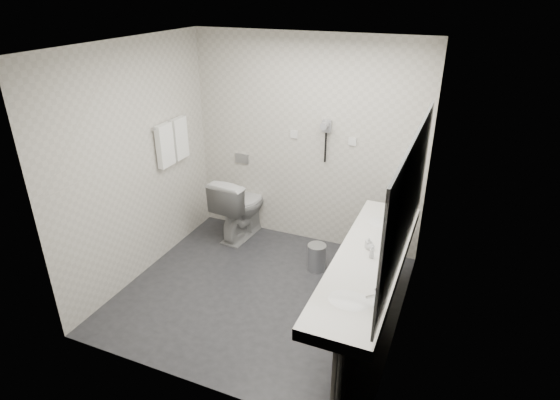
% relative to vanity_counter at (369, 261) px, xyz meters
% --- Properties ---
extents(floor, '(2.80, 2.80, 0.00)m').
position_rel_vanity_counter_xyz_m(floor, '(-1.12, 0.20, -0.80)').
color(floor, '#26262B').
rests_on(floor, ground).
extents(ceiling, '(2.80, 2.80, 0.00)m').
position_rel_vanity_counter_xyz_m(ceiling, '(-1.12, 0.20, 1.70)').
color(ceiling, silver).
rests_on(ceiling, wall_back).
extents(wall_back, '(2.80, 0.00, 2.80)m').
position_rel_vanity_counter_xyz_m(wall_back, '(-1.12, 1.50, 0.45)').
color(wall_back, beige).
rests_on(wall_back, floor).
extents(wall_front, '(2.80, 0.00, 2.80)m').
position_rel_vanity_counter_xyz_m(wall_front, '(-1.12, -1.10, 0.45)').
color(wall_front, beige).
rests_on(wall_front, floor).
extents(wall_left, '(0.00, 2.60, 2.60)m').
position_rel_vanity_counter_xyz_m(wall_left, '(-2.52, 0.20, 0.45)').
color(wall_left, beige).
rests_on(wall_left, floor).
extents(wall_right, '(0.00, 2.60, 2.60)m').
position_rel_vanity_counter_xyz_m(wall_right, '(0.27, 0.20, 0.45)').
color(wall_right, beige).
rests_on(wall_right, floor).
extents(vanity_counter, '(0.55, 2.20, 0.10)m').
position_rel_vanity_counter_xyz_m(vanity_counter, '(0.00, 0.00, 0.00)').
color(vanity_counter, silver).
rests_on(vanity_counter, floor).
extents(vanity_panel, '(0.03, 2.15, 0.75)m').
position_rel_vanity_counter_xyz_m(vanity_panel, '(0.02, 0.00, -0.42)').
color(vanity_panel, gray).
rests_on(vanity_panel, floor).
extents(vanity_post_near, '(0.06, 0.06, 0.75)m').
position_rel_vanity_counter_xyz_m(vanity_post_near, '(0.05, -1.04, -0.42)').
color(vanity_post_near, silver).
rests_on(vanity_post_near, floor).
extents(vanity_post_far, '(0.06, 0.06, 0.75)m').
position_rel_vanity_counter_xyz_m(vanity_post_far, '(0.05, 1.04, -0.42)').
color(vanity_post_far, silver).
rests_on(vanity_post_far, floor).
extents(mirror, '(0.02, 2.20, 1.05)m').
position_rel_vanity_counter_xyz_m(mirror, '(0.26, 0.00, 0.65)').
color(mirror, '#B2BCC6').
rests_on(mirror, wall_right).
extents(basin_near, '(0.40, 0.31, 0.05)m').
position_rel_vanity_counter_xyz_m(basin_near, '(0.00, -0.65, 0.04)').
color(basin_near, silver).
rests_on(basin_near, vanity_counter).
extents(basin_far, '(0.40, 0.31, 0.05)m').
position_rel_vanity_counter_xyz_m(basin_far, '(0.00, 0.65, 0.04)').
color(basin_far, silver).
rests_on(basin_far, vanity_counter).
extents(faucet_near, '(0.04, 0.04, 0.15)m').
position_rel_vanity_counter_xyz_m(faucet_near, '(0.19, -0.65, 0.12)').
color(faucet_near, silver).
rests_on(faucet_near, vanity_counter).
extents(faucet_far, '(0.04, 0.04, 0.15)m').
position_rel_vanity_counter_xyz_m(faucet_far, '(0.19, 0.65, 0.12)').
color(faucet_far, silver).
rests_on(faucet_far, vanity_counter).
extents(soap_bottle_a, '(0.07, 0.07, 0.11)m').
position_rel_vanity_counter_xyz_m(soap_bottle_a, '(-0.04, 0.13, 0.11)').
color(soap_bottle_a, beige).
rests_on(soap_bottle_a, vanity_counter).
extents(soap_bottle_b, '(0.09, 0.09, 0.09)m').
position_rel_vanity_counter_xyz_m(soap_bottle_b, '(-0.02, 0.11, 0.09)').
color(soap_bottle_b, beige).
rests_on(soap_bottle_b, vanity_counter).
extents(soap_bottle_c, '(0.05, 0.05, 0.11)m').
position_rel_vanity_counter_xyz_m(soap_bottle_c, '(0.02, -0.01, 0.10)').
color(soap_bottle_c, beige).
rests_on(soap_bottle_c, vanity_counter).
extents(glass_left, '(0.07, 0.07, 0.10)m').
position_rel_vanity_counter_xyz_m(glass_left, '(0.11, 0.26, 0.10)').
color(glass_left, silver).
rests_on(glass_left, vanity_counter).
extents(toilet, '(0.53, 0.85, 0.82)m').
position_rel_vanity_counter_xyz_m(toilet, '(-1.89, 1.24, -0.39)').
color(toilet, silver).
rests_on(toilet, floor).
extents(flush_plate, '(0.18, 0.02, 0.12)m').
position_rel_vanity_counter_xyz_m(flush_plate, '(-1.98, 1.49, 0.15)').
color(flush_plate, '#B2B5BA').
rests_on(flush_plate, wall_back).
extents(pedal_bin, '(0.24, 0.24, 0.29)m').
position_rel_vanity_counter_xyz_m(pedal_bin, '(-0.74, 0.86, -0.65)').
color(pedal_bin, '#B2B5BA').
rests_on(pedal_bin, floor).
extents(bin_lid, '(0.21, 0.21, 0.02)m').
position_rel_vanity_counter_xyz_m(bin_lid, '(-0.74, 0.86, -0.50)').
color(bin_lid, '#B2B5BA').
rests_on(bin_lid, pedal_bin).
extents(towel_rail, '(0.02, 0.62, 0.02)m').
position_rel_vanity_counter_xyz_m(towel_rail, '(-2.47, 0.75, 0.75)').
color(towel_rail, silver).
rests_on(towel_rail, wall_left).
extents(towel_near, '(0.07, 0.24, 0.48)m').
position_rel_vanity_counter_xyz_m(towel_near, '(-2.46, 0.61, 0.53)').
color(towel_near, white).
rests_on(towel_near, towel_rail).
extents(towel_far, '(0.07, 0.24, 0.48)m').
position_rel_vanity_counter_xyz_m(towel_far, '(-2.46, 0.89, 0.53)').
color(towel_far, white).
rests_on(towel_far, towel_rail).
extents(dryer_cradle, '(0.10, 0.04, 0.14)m').
position_rel_vanity_counter_xyz_m(dryer_cradle, '(-0.88, 1.47, 0.70)').
color(dryer_cradle, gray).
rests_on(dryer_cradle, wall_back).
extents(dryer_barrel, '(0.08, 0.14, 0.08)m').
position_rel_vanity_counter_xyz_m(dryer_barrel, '(-0.88, 1.40, 0.73)').
color(dryer_barrel, gray).
rests_on(dryer_barrel, dryer_cradle).
extents(dryer_cord, '(0.02, 0.02, 0.35)m').
position_rel_vanity_counter_xyz_m(dryer_cord, '(-0.88, 1.46, 0.45)').
color(dryer_cord, black).
rests_on(dryer_cord, dryer_cradle).
extents(switch_plate_a, '(0.09, 0.02, 0.09)m').
position_rel_vanity_counter_xyz_m(switch_plate_a, '(-1.27, 1.49, 0.55)').
color(switch_plate_a, silver).
rests_on(switch_plate_a, wall_back).
extents(switch_plate_b, '(0.09, 0.02, 0.09)m').
position_rel_vanity_counter_xyz_m(switch_plate_b, '(-0.57, 1.49, 0.55)').
color(switch_plate_b, silver).
rests_on(switch_plate_b, wall_back).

